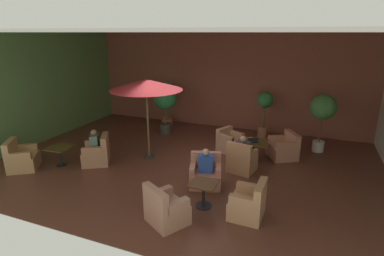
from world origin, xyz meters
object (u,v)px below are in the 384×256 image
Objects in this scene: patron_with_friend at (95,141)px; armchair_front_left_east at (242,161)px; armchair_front_right_north at (22,159)px; armchair_front_right_east at (97,153)px; potted_tree_left_corner at (167,98)px; open_laptop at (253,142)px; cafe_table_front_left at (254,145)px; potted_tree_mid_right at (165,102)px; potted_tree_right_corner at (323,110)px; armchair_front_left_south at (284,149)px; cafe_table_mid_center at (204,189)px; armchair_front_left_north at (230,143)px; patron_blue_shirt at (206,162)px; potted_tree_mid_left at (264,108)px; patio_umbrella_tall_red at (146,85)px; iced_drink_cup at (251,139)px; cafe_table_front_right at (60,151)px; armchair_mid_center_east at (249,204)px; armchair_mid_center_south at (205,174)px; armchair_mid_center_north at (166,209)px.

armchair_front_left_east is at bearing 14.30° from patron_with_friend.
armchair_front_right_north reaches higher than armchair_front_right_east.
armchair_front_right_east is at bearing -92.57° from potted_tree_left_corner.
cafe_table_front_left is at bearing 80.06° from open_laptop.
potted_tree_right_corner is at bearing 1.90° from potted_tree_mid_right.
armchair_front_left_south reaches higher than cafe_table_mid_center.
patron_blue_shirt is at bearing -89.32° from armchair_front_left_north.
potted_tree_left_corner reaches higher than cafe_table_front_left.
potted_tree_mid_left is at bearing 90.98° from open_laptop.
patio_umbrella_tall_red reaches higher than armchair_front_left_south.
iced_drink_cup is at bearing 87.84° from armchair_front_left_east.
armchair_front_right_north is at bearing -169.34° from patron_blue_shirt.
iced_drink_cup is (4.32, 2.12, -0.07)m from patron_with_friend.
armchair_front_right_north is 1.68× the size of patron_with_friend.
armchair_front_left_south is 2.11m from potted_tree_mid_left.
potted_tree_mid_right is (2.47, 4.54, 0.97)m from armchair_front_right_north.
cafe_table_front_right is at bearing -144.23° from patio_umbrella_tall_red.
armchair_mid_center_east is at bearing -96.05° from armchair_front_left_south.
armchair_mid_center_south is (5.35, 1.05, -0.02)m from armchair_front_right_north.
patron_with_friend is (-4.45, -2.07, 0.23)m from cafe_table_front_left.
potted_tree_left_corner is (-3.64, 5.55, 0.78)m from cafe_table_mid_center.
patron_blue_shirt is 3.59m from patron_with_friend.
armchair_front_left_south is at bearing -61.15° from potted_tree_mid_left.
armchair_front_right_north is 6.91m from open_laptop.
armchair_mid_center_north is 1.58× the size of patron_with_friend.
potted_tree_right_corner is at bearing 73.09° from armchair_mid_center_east.
cafe_table_front_left is 2.32m from armchair_mid_center_south.
cafe_table_front_left is at bearing -29.82° from potted_tree_left_corner.
potted_tree_mid_right is at bearing -67.05° from potted_tree_left_corner.
armchair_mid_center_south is at bearing -1.45° from armchair_front_right_east.
patio_umbrella_tall_red is 3.69m from open_laptop.
cafe_table_front_left is at bearing 27.12° from armchair_front_right_north.
armchair_front_right_east is at bearing -165.88° from armchair_front_left_east.
patron_with_friend is 5.92× the size of iced_drink_cup.
patio_umbrella_tall_red is (2.16, 1.55, 1.87)m from cafe_table_front_right.
armchair_front_left_north is 1.02× the size of armchair_front_left_east.
armchair_mid_center_north is at bearing -97.35° from patron_blue_shirt.
cafe_table_mid_center is 1.65× the size of open_laptop.
patron_with_friend is (-3.57, 0.07, 0.43)m from armchair_mid_center_south.
cafe_table_front_left is 1.24× the size of patron_with_friend.
patio_umbrella_tall_red is 3.65m from iced_drink_cup.
armchair_front_right_east is 4.55m from potted_tree_left_corner.
armchair_mid_center_south reaches higher than cafe_table_front_right.
armchair_front_right_north is 1.28× the size of armchair_mid_center_east.
cafe_table_mid_center is at bearing -100.52° from armchair_front_left_east.
armchair_front_left_north is 1.57m from armchair_front_left_east.
armchair_front_left_north is 0.86× the size of armchair_front_left_south.
cafe_table_front_right is at bearing -153.37° from armchair_front_left_south.
potted_tree_right_corner is at bearing 36.26° from iced_drink_cup.
potted_tree_left_corner reaches higher than armchair_front_left_east.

